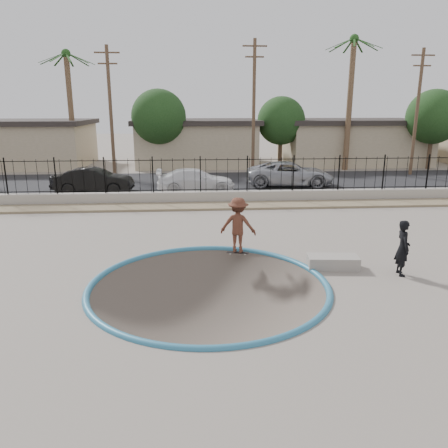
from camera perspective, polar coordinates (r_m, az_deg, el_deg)
ground at (r=25.47m, az=-3.10°, el=1.21°), size 120.00×120.00×2.20m
bowl_pit at (r=12.76m, az=-1.98°, el=-8.08°), size 6.84×6.84×1.80m
coping_ring at (r=12.76m, az=-1.98°, el=-8.08°), size 7.04×7.04×0.20m
rock_strip at (r=22.48m, az=-3.00°, el=2.35°), size 42.00×1.60×0.11m
retaining_wall at (r=23.50m, az=-3.06°, el=3.52°), size 42.00×0.45×0.60m
fence at (r=23.29m, az=-3.10°, el=6.41°), size 40.00×0.04×1.80m
street at (r=30.14m, az=-3.32°, el=5.56°), size 90.00×8.00×0.04m
house_west at (r=41.96m, az=-24.85°, el=9.61°), size 11.60×8.60×3.90m
house_center at (r=39.34m, az=-3.59°, el=10.67°), size 10.60×8.60×3.90m
house_east at (r=41.89m, az=16.26°, el=10.38°), size 12.60×8.60×3.90m
palm_mid at (r=37.99m, az=-19.63°, el=16.82°), size 2.30×2.30×9.30m
palm_right at (r=36.94m, az=16.33°, el=18.15°), size 2.30×2.30×10.30m
utility_pole_left at (r=32.21m, az=-14.58°, el=14.10°), size 1.70×0.24×9.00m
utility_pole_mid at (r=32.02m, az=3.91°, el=14.99°), size 1.70×0.24×9.50m
utility_pole_right at (r=35.71m, az=23.90°, el=13.38°), size 1.70×0.24×9.00m
street_tree_left at (r=35.82m, az=-8.53°, el=13.65°), size 4.32×4.32×6.36m
street_tree_mid at (r=37.48m, az=7.46°, el=13.21°), size 3.96×3.96×5.83m
street_tree_right at (r=39.78m, az=25.71°, el=12.50°), size 4.32×4.32×6.36m
skater at (r=15.11m, az=1.84°, el=-0.48°), size 1.39×1.02×1.92m
skateboard at (r=15.37m, az=1.81°, el=-3.74°), size 0.79×0.34×0.07m
videographer at (r=14.35m, az=22.32°, el=-2.90°), size 0.47×0.67×1.73m
concrete_ledge at (r=14.46m, az=14.02°, el=-4.84°), size 1.66×0.85×0.40m
car_a at (r=27.83m, az=-17.71°, el=5.52°), size 4.01×1.65×1.36m
car_b at (r=27.10m, az=-16.56°, el=5.49°), size 4.55×1.79×1.48m
car_c at (r=26.47m, az=-3.70°, el=5.74°), size 4.75×2.10×1.36m
car_d at (r=28.66m, az=8.63°, el=6.51°), size 5.78×3.09×1.54m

